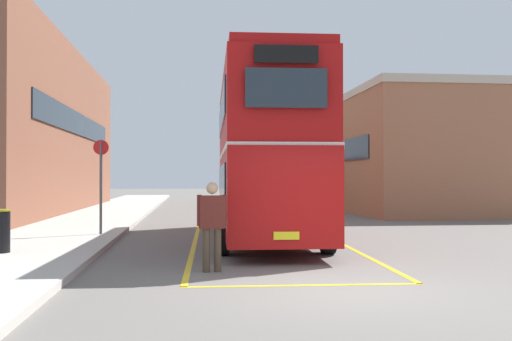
# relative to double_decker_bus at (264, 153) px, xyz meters

# --- Properties ---
(ground_plane) EXTENTS (135.60, 135.60, 0.00)m
(ground_plane) POSITION_rel_double_decker_bus_xyz_m (0.36, 7.02, -2.51)
(ground_plane) COLOR #66605B
(sidewalk_left) EXTENTS (4.00, 57.60, 0.14)m
(sidewalk_left) POSITION_rel_double_decker_bus_xyz_m (-6.14, 9.42, -2.44)
(sidewalk_left) COLOR #B2ADA3
(sidewalk_left) RESTS_ON ground
(brick_building_left) EXTENTS (5.37, 22.85, 8.14)m
(brick_building_left) POSITION_rel_double_decker_bus_xyz_m (-10.39, 13.51, 1.56)
(brick_building_left) COLOR brown
(brick_building_left) RESTS_ON ground
(depot_building_right) EXTENTS (8.85, 15.99, 6.14)m
(depot_building_right) POSITION_rel_double_decker_bus_xyz_m (10.22, 14.79, 0.56)
(depot_building_right) COLOR #9E6647
(depot_building_right) RESTS_ON ground
(double_decker_bus) EXTENTS (2.97, 10.14, 4.75)m
(double_decker_bus) POSITION_rel_double_decker_bus_xyz_m (0.00, 0.00, 0.00)
(double_decker_bus) COLOR black
(double_decker_bus) RESTS_ON ground
(single_deck_bus) EXTENTS (3.34, 8.89, 3.02)m
(single_deck_bus) POSITION_rel_double_decker_bus_xyz_m (2.81, 20.92, -0.87)
(single_deck_bus) COLOR black
(single_deck_bus) RESTS_ON ground
(pedestrian_boarding) EXTENTS (0.57, 0.26, 1.71)m
(pedestrian_boarding) POSITION_rel_double_decker_bus_xyz_m (-1.67, -5.45, -1.52)
(pedestrian_boarding) COLOR #473828
(pedestrian_boarding) RESTS_ON ground
(litter_bin) EXTENTS (0.46, 0.46, 0.95)m
(litter_bin) POSITION_rel_double_decker_bus_xyz_m (-6.26, -3.17, -1.89)
(litter_bin) COLOR black
(litter_bin) RESTS_ON sidewalk_left
(bus_stop_sign) EXTENTS (0.44, 0.08, 2.76)m
(bus_stop_sign) POSITION_rel_double_decker_bus_xyz_m (-4.70, 0.84, -0.72)
(bus_stop_sign) COLOR #4C4C51
(bus_stop_sign) RESTS_ON sidewalk_left
(bay_marking_yellow) EXTENTS (4.48, 12.20, 0.01)m
(bay_marking_yellow) POSITION_rel_double_decker_bus_xyz_m (-0.03, -1.88, -2.51)
(bay_marking_yellow) COLOR gold
(bay_marking_yellow) RESTS_ON ground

